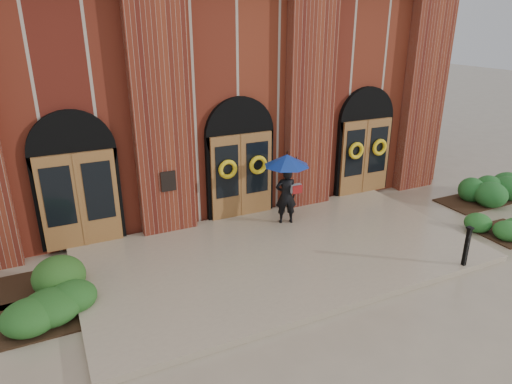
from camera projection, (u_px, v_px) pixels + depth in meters
ground at (285, 259)px, 11.61m from camera, size 90.00×90.00×0.00m
landing at (283, 254)px, 11.71m from camera, size 10.00×5.30×0.15m
church_building at (178, 79)px, 17.75m from camera, size 16.20×12.53×7.00m
man_with_umbrella at (287, 176)px, 12.82m from camera, size 1.61×1.61×2.06m
metal_post at (467, 245)px, 10.84m from camera, size 0.14×0.14×1.01m
hedge_wall_right at (486, 189)px, 15.24m from camera, size 2.97×1.19×0.76m
hedge_front_left at (43, 306)px, 9.25m from camera, size 1.59×1.36×0.56m
hedge_front_right at (508, 226)px, 12.87m from camera, size 1.41×1.21×0.50m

